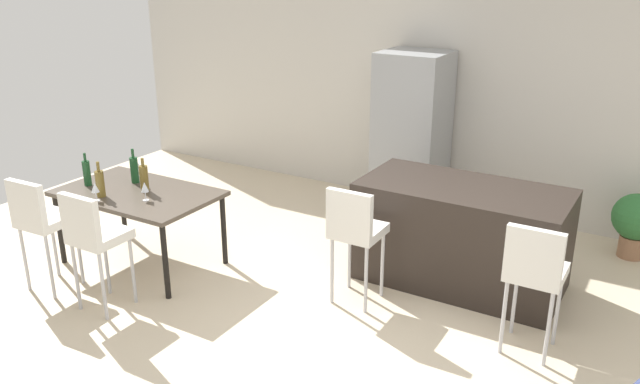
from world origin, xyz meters
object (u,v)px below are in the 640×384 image
(refrigerator, at_px, (412,134))
(potted_plant, at_px, (636,220))
(wine_bottle_middle, at_px, (144,178))
(bar_chair_left, at_px, (355,228))
(wine_glass_right, at_px, (95,188))
(bar_chair_middle, at_px, (535,269))
(wine_bottle_far, at_px, (134,169))
(dining_table, at_px, (138,197))
(wine_glass_end, at_px, (145,187))
(dining_chair_far, at_px, (93,233))
(wine_glass_left, at_px, (137,164))
(wine_bottle_near, at_px, (87,173))
(wine_bottle_corner, at_px, (100,183))
(kitchen_island, at_px, (461,235))
(dining_chair_near, at_px, (40,217))

(refrigerator, bearing_deg, potted_plant, -0.24)
(wine_bottle_middle, bearing_deg, refrigerator, 57.93)
(bar_chair_left, xyz_separation_m, wine_glass_right, (-2.24, -0.73, 0.17))
(bar_chair_middle, relative_size, wine_bottle_far, 3.10)
(dining_table, height_order, wine_glass_end, wine_glass_end)
(dining_table, height_order, wine_bottle_middle, wine_bottle_middle)
(dining_chair_far, bearing_deg, wine_bottle_middle, 107.59)
(potted_plant, bearing_deg, refrigerator, 179.76)
(wine_bottle_far, relative_size, wine_glass_left, 1.94)
(wine_bottle_near, xyz_separation_m, wine_glass_right, (0.40, -0.25, -0.00))
(bar_chair_left, relative_size, dining_chair_far, 1.00)
(potted_plant, bearing_deg, wine_glass_end, -144.61)
(bar_chair_left, distance_m, wine_bottle_corner, 2.38)
(wine_glass_right, bearing_deg, wine_bottle_corner, 116.09)
(dining_table, distance_m, wine_glass_left, 0.49)
(wine_bottle_corner, height_order, wine_glass_right, wine_bottle_corner)
(wine_bottle_far, bearing_deg, potted_plant, 29.43)
(dining_table, xyz_separation_m, potted_plant, (4.04, 2.56, -0.29))
(kitchen_island, relative_size, potted_plant, 2.75)
(bar_chair_middle, bearing_deg, wine_glass_left, -179.27)
(wine_glass_left, bearing_deg, dining_table, -44.88)
(bar_chair_left, height_order, wine_bottle_far, wine_bottle_far)
(kitchen_island, bearing_deg, dining_chair_near, -146.76)
(dining_chair_far, bearing_deg, wine_bottle_corner, 133.04)
(dining_table, height_order, wine_bottle_near, wine_bottle_near)
(wine_bottle_far, relative_size, wine_glass_end, 1.94)
(dining_chair_near, relative_size, wine_bottle_middle, 3.25)
(bar_chair_left, bearing_deg, refrigerator, 101.58)
(dining_chair_far, distance_m, wine_glass_end, 0.71)
(bar_chair_middle, distance_m, wine_bottle_far, 3.77)
(wine_glass_end, xyz_separation_m, potted_plant, (3.80, 2.70, -0.48))
(kitchen_island, bearing_deg, bar_chair_middle, -45.39)
(kitchen_island, bearing_deg, wine_glass_end, -151.99)
(dining_chair_near, height_order, potted_plant, dining_chair_near)
(wine_bottle_middle, bearing_deg, wine_bottle_far, 152.94)
(refrigerator, distance_m, potted_plant, 2.45)
(dining_chair_far, relative_size, wine_glass_end, 6.03)
(wine_glass_end, bearing_deg, bar_chair_left, 14.98)
(dining_chair_far, bearing_deg, kitchen_island, 39.89)
(wine_glass_right, bearing_deg, wine_bottle_far, 97.39)
(dining_table, distance_m, refrigerator, 3.07)
(bar_chair_left, distance_m, dining_chair_near, 2.71)
(bar_chair_left, bearing_deg, wine_bottle_near, -169.60)
(wine_bottle_near, bearing_deg, kitchen_island, 21.90)
(wine_bottle_far, xyz_separation_m, wine_glass_right, (0.07, -0.54, -0.01))
(dining_chair_near, height_order, wine_bottle_near, wine_bottle_near)
(bar_chair_left, distance_m, dining_chair_far, 2.13)
(kitchen_island, xyz_separation_m, dining_table, (-2.74, -1.20, 0.22))
(wine_glass_end, bearing_deg, wine_glass_right, -147.83)
(bar_chair_middle, xyz_separation_m, wine_bottle_far, (-3.77, -0.19, 0.17))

